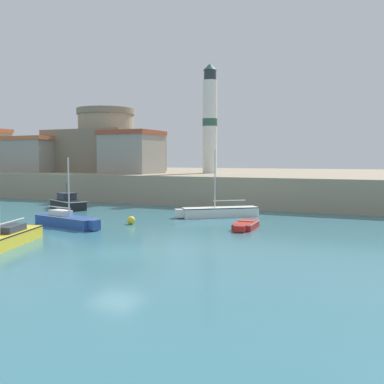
# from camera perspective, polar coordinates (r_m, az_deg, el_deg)

# --- Properties ---
(ground_plane) EXTENTS (200.00, 200.00, 0.00)m
(ground_plane) POSITION_cam_1_polar(r_m,az_deg,el_deg) (23.23, -9.58, -7.66)
(ground_plane) COLOR teal
(quay_seawall) EXTENTS (120.00, 40.00, 3.02)m
(quay_seawall) POSITION_cam_1_polar(r_m,az_deg,el_deg) (61.47, 12.44, 1.10)
(quay_seawall) COLOR gray
(quay_seawall) RESTS_ON ground
(sailboat_blue_0) EXTENTS (6.11, 2.42, 4.86)m
(sailboat_blue_0) POSITION_cam_1_polar(r_m,az_deg,el_deg) (32.70, -15.68, -3.45)
(sailboat_blue_0) COLOR #284C9E
(sailboat_blue_0) RESTS_ON ground
(sailboat_white_1) EXTENTS (6.11, 5.19, 5.50)m
(sailboat_white_1) POSITION_cam_1_polar(r_m,az_deg,el_deg) (36.99, 3.40, -2.49)
(sailboat_white_1) COLOR white
(sailboat_white_1) RESTS_ON ground
(sailboat_yellow_2) EXTENTS (3.42, 7.06, 5.19)m
(sailboat_yellow_2) POSITION_cam_1_polar(r_m,az_deg,el_deg) (26.40, -22.81, -5.51)
(sailboat_yellow_2) COLOR yellow
(sailboat_yellow_2) RESTS_ON ground
(dinghy_red_3) EXTENTS (1.51, 3.61, 0.54)m
(dinghy_red_3) POSITION_cam_1_polar(r_m,az_deg,el_deg) (30.94, 6.81, -4.17)
(dinghy_red_3) COLOR red
(dinghy_red_3) RESTS_ON ground
(motorboat_black_4) EXTENTS (5.26, 3.58, 2.45)m
(motorboat_black_4) POSITION_cam_1_polar(r_m,az_deg,el_deg) (44.21, -15.58, -1.36)
(motorboat_black_4) COLOR black
(motorboat_black_4) RESTS_ON ground
(mooring_buoy) EXTENTS (0.59, 0.59, 0.59)m
(mooring_buoy) POSITION_cam_1_polar(r_m,az_deg,el_deg) (33.09, -7.75, -3.57)
(mooring_buoy) COLOR yellow
(mooring_buoy) RESTS_ON ground
(fortress) EXTENTS (12.41, 12.41, 8.62)m
(fortress) POSITION_cam_1_polar(r_m,az_deg,el_deg) (63.73, -10.84, 5.61)
(fortress) COLOR gray
(fortress) RESTS_ON quay_seawall
(lighthouse) EXTENTS (1.79, 1.79, 13.19)m
(lighthouse) POSITION_cam_1_polar(r_m,az_deg,el_deg) (55.18, 2.29, 9.08)
(lighthouse) COLOR silver
(lighthouse) RESTS_ON quay_seawall
(harbor_shed_near_wharf) EXTENTS (8.86, 4.50, 4.66)m
(harbor_shed_near_wharf) POSITION_cam_1_polar(r_m,az_deg,el_deg) (63.61, -20.34, 4.53)
(harbor_shed_near_wharf) COLOR gray
(harbor_shed_near_wharf) RESTS_ON quay_seawall
(harbor_shed_far_end) EXTENTS (6.41, 5.92, 5.06)m
(harbor_shed_far_end) POSITION_cam_1_polar(r_m,az_deg,el_deg) (54.21, -7.63, 5.06)
(harbor_shed_far_end) COLOR gray
(harbor_shed_far_end) RESTS_ON quay_seawall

